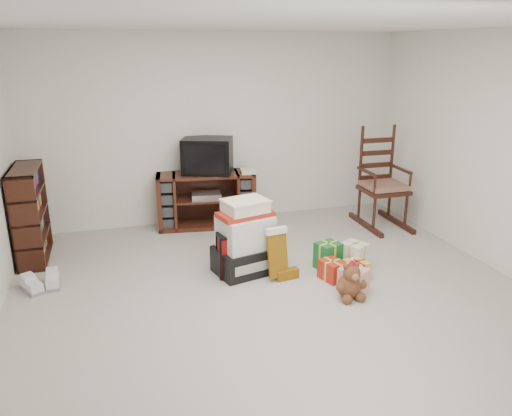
{
  "coord_description": "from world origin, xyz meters",
  "views": [
    {
      "loc": [
        -1.41,
        -4.03,
        2.31
      ],
      "look_at": [
        -0.03,
        0.6,
        0.74
      ],
      "focal_mm": 35.0,
      "sensor_mm": 36.0,
      "label": 1
    }
  ],
  "objects_px": {
    "tv_stand": "(206,200)",
    "red_suitcase": "(236,254)",
    "crt_television": "(208,156)",
    "rocking_chair": "(381,191)",
    "santa_figurine": "(258,231)",
    "gift_cluster": "(342,267)",
    "bookshelf": "(31,216)",
    "mrs_claus_figurine": "(232,247)",
    "sneaker_pair": "(42,283)",
    "gift_pile": "(246,242)",
    "teddy_bear": "(350,283)"
  },
  "relations": [
    {
      "from": "rocking_chair",
      "to": "sneaker_pair",
      "type": "relative_size",
      "value": 3.35
    },
    {
      "from": "crt_television",
      "to": "tv_stand",
      "type": "bearing_deg",
      "value": -134.68
    },
    {
      "from": "tv_stand",
      "to": "crt_television",
      "type": "distance_m",
      "value": 0.59
    },
    {
      "from": "sneaker_pair",
      "to": "gift_cluster",
      "type": "distance_m",
      "value": 3.05
    },
    {
      "from": "sneaker_pair",
      "to": "gift_cluster",
      "type": "xyz_separation_m",
      "value": [
        2.98,
        -0.61,
        0.06
      ]
    },
    {
      "from": "bookshelf",
      "to": "red_suitcase",
      "type": "relative_size",
      "value": 1.93
    },
    {
      "from": "mrs_claus_figurine",
      "to": "gift_cluster",
      "type": "distance_m",
      "value": 1.19
    },
    {
      "from": "rocking_chair",
      "to": "sneaker_pair",
      "type": "xyz_separation_m",
      "value": [
        -4.2,
        -0.75,
        -0.41
      ]
    },
    {
      "from": "rocking_chair",
      "to": "gift_pile",
      "type": "bearing_deg",
      "value": -155.23
    },
    {
      "from": "gift_pile",
      "to": "sneaker_pair",
      "type": "xyz_separation_m",
      "value": [
        -2.05,
        0.2,
        -0.29
      ]
    },
    {
      "from": "gift_pile",
      "to": "santa_figurine",
      "type": "bearing_deg",
      "value": 45.57
    },
    {
      "from": "teddy_bear",
      "to": "gift_pile",
      "type": "bearing_deg",
      "value": 133.24
    },
    {
      "from": "rocking_chair",
      "to": "gift_pile",
      "type": "xyz_separation_m",
      "value": [
        -2.15,
        -0.96,
        -0.12
      ]
    },
    {
      "from": "santa_figurine",
      "to": "sneaker_pair",
      "type": "distance_m",
      "value": 2.37
    },
    {
      "from": "gift_pile",
      "to": "mrs_claus_figurine",
      "type": "distance_m",
      "value": 0.22
    },
    {
      "from": "rocking_chair",
      "to": "red_suitcase",
      "type": "height_order",
      "value": "rocking_chair"
    },
    {
      "from": "bookshelf",
      "to": "rocking_chair",
      "type": "bearing_deg",
      "value": -1.14
    },
    {
      "from": "red_suitcase",
      "to": "mrs_claus_figurine",
      "type": "xyz_separation_m",
      "value": [
        0.02,
        0.22,
        -0.01
      ]
    },
    {
      "from": "teddy_bear",
      "to": "gift_cluster",
      "type": "xyz_separation_m",
      "value": [
        0.13,
        0.44,
        -0.04
      ]
    },
    {
      "from": "santa_figurine",
      "to": "gift_cluster",
      "type": "height_order",
      "value": "santa_figurine"
    },
    {
      "from": "mrs_claus_figurine",
      "to": "bookshelf",
      "type": "bearing_deg",
      "value": 157.27
    },
    {
      "from": "bookshelf",
      "to": "teddy_bear",
      "type": "xyz_separation_m",
      "value": [
        3.01,
        -1.89,
        -0.35
      ]
    },
    {
      "from": "red_suitcase",
      "to": "crt_television",
      "type": "xyz_separation_m",
      "value": [
        0.04,
        1.62,
        0.72
      ]
    },
    {
      "from": "bookshelf",
      "to": "gift_cluster",
      "type": "bearing_deg",
      "value": -24.86
    },
    {
      "from": "santa_figurine",
      "to": "mrs_claus_figurine",
      "type": "relative_size",
      "value": 1.09
    },
    {
      "from": "red_suitcase",
      "to": "gift_cluster",
      "type": "bearing_deg",
      "value": -16.71
    },
    {
      "from": "santa_figurine",
      "to": "sneaker_pair",
      "type": "relative_size",
      "value": 1.61
    },
    {
      "from": "bookshelf",
      "to": "rocking_chair",
      "type": "distance_m",
      "value": 4.35
    },
    {
      "from": "teddy_bear",
      "to": "santa_figurine",
      "type": "relative_size",
      "value": 0.55
    },
    {
      "from": "rocking_chair",
      "to": "crt_television",
      "type": "bearing_deg",
      "value": 165.51
    },
    {
      "from": "mrs_claus_figurine",
      "to": "crt_television",
      "type": "distance_m",
      "value": 1.58
    },
    {
      "from": "gift_cluster",
      "to": "bookshelf",
      "type": "bearing_deg",
      "value": 155.14
    },
    {
      "from": "tv_stand",
      "to": "rocking_chair",
      "type": "xyz_separation_m",
      "value": [
        2.26,
        -0.59,
        0.1
      ]
    },
    {
      "from": "tv_stand",
      "to": "teddy_bear",
      "type": "bearing_deg",
      "value": -61.39
    },
    {
      "from": "red_suitcase",
      "to": "sneaker_pair",
      "type": "bearing_deg",
      "value": 174.21
    },
    {
      "from": "teddy_bear",
      "to": "crt_television",
      "type": "distance_m",
      "value": 2.69
    },
    {
      "from": "teddy_bear",
      "to": "sneaker_pair",
      "type": "xyz_separation_m",
      "value": [
        -2.86,
        1.05,
        -0.1
      ]
    },
    {
      "from": "gift_pile",
      "to": "sneaker_pair",
      "type": "distance_m",
      "value": 2.09
    },
    {
      "from": "tv_stand",
      "to": "red_suitcase",
      "type": "xyz_separation_m",
      "value": [
        -0.01,
        -1.6,
        -0.13
      ]
    },
    {
      "from": "tv_stand",
      "to": "gift_cluster",
      "type": "distance_m",
      "value": 2.23
    },
    {
      "from": "tv_stand",
      "to": "crt_television",
      "type": "relative_size",
      "value": 1.79
    },
    {
      "from": "tv_stand",
      "to": "gift_pile",
      "type": "relative_size",
      "value": 1.68
    },
    {
      "from": "red_suitcase",
      "to": "crt_television",
      "type": "relative_size",
      "value": 0.74
    },
    {
      "from": "red_suitcase",
      "to": "santa_figurine",
      "type": "xyz_separation_m",
      "value": [
        0.41,
        0.55,
        0.02
      ]
    },
    {
      "from": "teddy_bear",
      "to": "gift_cluster",
      "type": "distance_m",
      "value": 0.46
    },
    {
      "from": "tv_stand",
      "to": "gift_cluster",
      "type": "xyz_separation_m",
      "value": [
        1.04,
        -1.95,
        -0.25
      ]
    },
    {
      "from": "sneaker_pair",
      "to": "tv_stand",
      "type": "bearing_deg",
      "value": 16.14
    },
    {
      "from": "gift_pile",
      "to": "sneaker_pair",
      "type": "height_order",
      "value": "gift_pile"
    },
    {
      "from": "santa_figurine",
      "to": "crt_television",
      "type": "distance_m",
      "value": 1.33
    },
    {
      "from": "red_suitcase",
      "to": "teddy_bear",
      "type": "distance_m",
      "value": 1.22
    }
  ]
}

